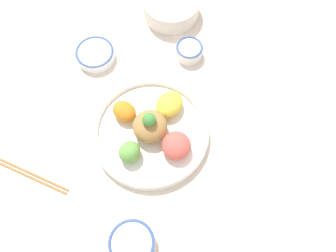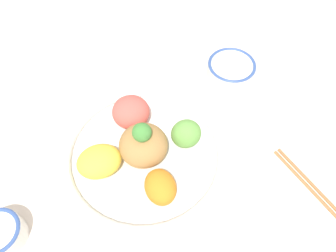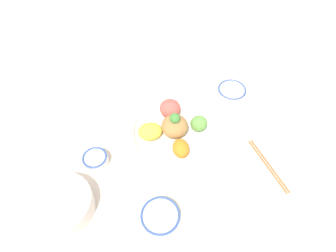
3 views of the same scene
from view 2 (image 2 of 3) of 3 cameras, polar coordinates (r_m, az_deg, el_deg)
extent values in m
plane|color=silver|center=(0.67, -3.17, -6.41)|extent=(2.40, 2.40, 0.00)
cylinder|color=white|center=(0.66, -4.06, -5.30)|extent=(0.33, 0.33, 0.02)
torus|color=white|center=(0.65, -4.14, -4.66)|extent=(0.33, 0.33, 0.02)
ellipsoid|color=yellow|center=(0.63, -11.89, -6.03)|extent=(0.07, 0.09, 0.05)
ellipsoid|color=orange|center=(0.59, -1.69, -10.66)|extent=(0.07, 0.06, 0.05)
ellipsoid|color=#6BAD4C|center=(0.64, 3.17, -1.33)|extent=(0.06, 0.06, 0.06)
ellipsoid|color=#E55B51|center=(0.68, -6.48, 2.46)|extent=(0.08, 0.08, 0.06)
ellipsoid|color=#AD7F47|center=(0.62, -4.30, -3.35)|extent=(0.09, 0.09, 0.07)
sphere|color=#478E3D|center=(0.59, -4.58, -1.12)|extent=(0.04, 0.04, 0.04)
cylinder|color=white|center=(0.66, -27.19, -16.47)|extent=(0.08, 0.08, 0.04)
cylinder|color=white|center=(0.80, 10.85, 9.41)|extent=(0.11, 0.11, 0.04)
torus|color=#38569E|center=(0.78, 11.08, 10.39)|extent=(0.11, 0.11, 0.01)
cylinder|color=#DBB251|center=(0.79, 11.05, 10.25)|extent=(0.09, 0.09, 0.00)
cylinder|color=#9E6B3D|center=(0.70, 24.77, -10.14)|extent=(0.21, 0.06, 0.01)
cylinder|color=#9E6B3D|center=(0.69, 24.24, -10.60)|extent=(0.21, 0.06, 0.01)
cube|color=silver|center=(0.97, 1.30, 18.89)|extent=(0.08, 0.05, 0.01)
ellipsoid|color=silver|center=(0.92, 0.40, 16.62)|extent=(0.06, 0.06, 0.01)
cube|color=silver|center=(0.87, -21.17, 9.22)|extent=(0.03, 0.09, 0.01)
ellipsoid|color=silver|center=(0.87, -17.26, 10.86)|extent=(0.05, 0.05, 0.01)
camera|label=1|loc=(0.68, 39.97, 77.02)|focal=35.00mm
camera|label=3|loc=(0.36, 176.07, -12.82)|focal=30.00mm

